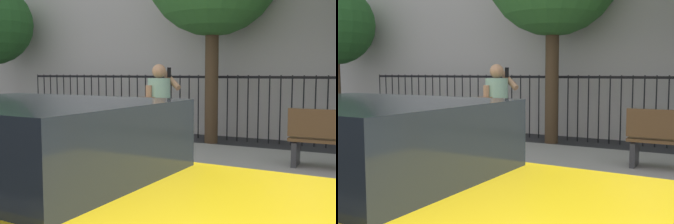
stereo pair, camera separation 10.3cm
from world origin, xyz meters
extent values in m
plane|color=#28282B|center=(0.00, 0.00, 0.00)|extent=(60.00, 60.00, 0.00)
cube|color=gray|center=(0.00, 2.20, 0.07)|extent=(28.00, 4.40, 0.15)
cube|color=black|center=(0.00, 5.90, 1.55)|extent=(12.00, 0.04, 0.06)
cylinder|color=black|center=(-6.00, 5.90, 0.80)|extent=(0.03, 0.03, 1.60)
cylinder|color=black|center=(-5.74, 5.90, 0.80)|extent=(0.03, 0.03, 1.60)
cylinder|color=black|center=(-5.49, 5.90, 0.80)|extent=(0.03, 0.03, 1.60)
cylinder|color=black|center=(-5.23, 5.90, 0.80)|extent=(0.03, 0.03, 1.60)
cylinder|color=black|center=(-4.98, 5.90, 0.80)|extent=(0.03, 0.03, 1.60)
cylinder|color=black|center=(-4.72, 5.90, 0.80)|extent=(0.03, 0.03, 1.60)
cylinder|color=black|center=(-4.47, 5.90, 0.80)|extent=(0.03, 0.03, 1.60)
cylinder|color=black|center=(-4.21, 5.90, 0.80)|extent=(0.03, 0.03, 1.60)
cylinder|color=black|center=(-3.96, 5.90, 0.80)|extent=(0.03, 0.03, 1.60)
cylinder|color=black|center=(-3.70, 5.90, 0.80)|extent=(0.03, 0.03, 1.60)
cylinder|color=black|center=(-3.45, 5.90, 0.80)|extent=(0.03, 0.03, 1.60)
cylinder|color=black|center=(-3.19, 5.90, 0.80)|extent=(0.03, 0.03, 1.60)
cylinder|color=black|center=(-2.94, 5.90, 0.80)|extent=(0.03, 0.03, 1.60)
cylinder|color=black|center=(-2.68, 5.90, 0.80)|extent=(0.03, 0.03, 1.60)
cylinder|color=black|center=(-2.43, 5.90, 0.80)|extent=(0.03, 0.03, 1.60)
cylinder|color=black|center=(-2.17, 5.90, 0.80)|extent=(0.03, 0.03, 1.60)
cylinder|color=black|center=(-1.91, 5.90, 0.80)|extent=(0.03, 0.03, 1.60)
cylinder|color=black|center=(-1.66, 5.90, 0.80)|extent=(0.03, 0.03, 1.60)
cylinder|color=black|center=(-1.40, 5.90, 0.80)|extent=(0.03, 0.03, 1.60)
cylinder|color=black|center=(-1.15, 5.90, 0.80)|extent=(0.03, 0.03, 1.60)
cylinder|color=black|center=(-0.89, 5.90, 0.80)|extent=(0.03, 0.03, 1.60)
cylinder|color=black|center=(-0.64, 5.90, 0.80)|extent=(0.03, 0.03, 1.60)
cylinder|color=black|center=(-0.38, 5.90, 0.80)|extent=(0.03, 0.03, 1.60)
cylinder|color=black|center=(-0.13, 5.90, 0.80)|extent=(0.03, 0.03, 1.60)
cylinder|color=black|center=(0.13, 5.90, 0.80)|extent=(0.03, 0.03, 1.60)
cylinder|color=black|center=(0.38, 5.90, 0.80)|extent=(0.03, 0.03, 1.60)
cylinder|color=black|center=(0.64, 5.90, 0.80)|extent=(0.03, 0.03, 1.60)
cylinder|color=black|center=(0.89, 5.90, 0.80)|extent=(0.03, 0.03, 1.60)
cylinder|color=black|center=(1.15, 5.90, 0.80)|extent=(0.03, 0.03, 1.60)
cylinder|color=black|center=(1.40, 5.90, 0.80)|extent=(0.03, 0.03, 1.60)
cylinder|color=black|center=(1.66, 5.90, 0.80)|extent=(0.03, 0.03, 1.60)
cylinder|color=black|center=(1.91, 5.90, 0.80)|extent=(0.03, 0.03, 1.60)
cylinder|color=black|center=(2.17, 5.90, 0.80)|extent=(0.03, 0.03, 1.60)
cylinder|color=black|center=(2.43, 5.90, 0.80)|extent=(0.03, 0.03, 1.60)
cube|color=yellow|center=(1.25, -1.54, 0.57)|extent=(4.28, 1.99, 0.70)
cube|color=black|center=(1.05, -1.53, 1.17)|extent=(2.07, 1.69, 0.55)
cylinder|color=black|center=(-0.06, -0.66, 0.32)|extent=(0.65, 0.25, 0.64)
cylinder|color=#936B4C|center=(0.49, 1.81, 0.52)|extent=(0.15, 0.15, 0.74)
cylinder|color=#936B4C|center=(0.42, 1.62, 0.52)|extent=(0.15, 0.15, 0.74)
cylinder|color=gray|center=(0.45, 1.72, 1.23)|extent=(0.44, 0.44, 0.68)
sphere|color=#936B4C|center=(0.45, 1.72, 1.68)|extent=(0.21, 0.21, 0.21)
cylinder|color=#936B4C|center=(0.53, 1.90, 1.58)|extent=(0.48, 0.26, 0.37)
cylinder|color=#936B4C|center=(0.38, 1.53, 1.21)|extent=(0.09, 0.09, 0.52)
cube|color=black|center=(0.56, 1.84, 1.66)|extent=(0.03, 0.07, 0.15)
cube|color=brown|center=(0.36, 1.48, 1.13)|extent=(0.25, 0.32, 0.34)
cube|color=#333338|center=(2.24, 3.08, 0.35)|extent=(0.08, 0.41, 0.40)
cylinder|color=#4C3823|center=(-0.09, 5.37, 1.61)|extent=(0.31, 0.31, 3.22)
camera|label=1|loc=(3.36, -3.79, 1.66)|focal=44.42mm
camera|label=2|loc=(3.45, -3.74, 1.66)|focal=44.42mm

